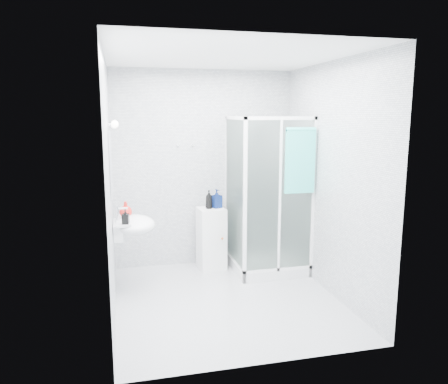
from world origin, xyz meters
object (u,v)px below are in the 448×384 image
object	(u,v)px
storage_cabinet	(211,238)
shampoo_bottle_b	(217,199)
wall_basin	(132,225)
shampoo_bottle_a	(209,199)
soap_dispenser_black	(125,217)
shower_enclosure	(263,238)
hand_towel	(300,159)
soap_dispenser_orange	(126,209)

from	to	relation	value
storage_cabinet	shampoo_bottle_b	distance (m)	0.54
shampoo_bottle_b	wall_basin	bearing A→B (deg)	-151.26
shampoo_bottle_a	soap_dispenser_black	bearing A→B (deg)	-144.27
shower_enclosure	hand_towel	size ratio (longest dim) A/B	2.58
shampoo_bottle_b	soap_dispenser_orange	xyz separation A→B (m)	(-1.17, -0.47, 0.02)
hand_towel	soap_dispenser_orange	distance (m)	2.11
hand_towel	shampoo_bottle_b	xyz separation A→B (m)	(-0.86, 0.69, -0.57)
storage_cabinet	shampoo_bottle_a	world-z (taller)	shampoo_bottle_a
wall_basin	shampoo_bottle_b	xyz separation A→B (m)	(1.11, 0.61, 0.14)
storage_cabinet	shampoo_bottle_a	size ratio (longest dim) A/B	3.35
hand_towel	shampoo_bottle_b	world-z (taller)	hand_towel
storage_cabinet	soap_dispenser_orange	distance (m)	1.31
shower_enclosure	soap_dispenser_black	world-z (taller)	shower_enclosure
shampoo_bottle_a	soap_dispenser_orange	world-z (taller)	shampoo_bottle_a
hand_towel	soap_dispenser_black	distance (m)	2.11
shampoo_bottle_b	soap_dispenser_orange	size ratio (longest dim) A/B	1.34
hand_towel	soap_dispenser_orange	xyz separation A→B (m)	(-2.03, 0.22, -0.55)
shower_enclosure	shampoo_bottle_b	bearing A→B (deg)	152.09
shampoo_bottle_a	soap_dispenser_black	size ratio (longest dim) A/B	1.52
shower_enclosure	shampoo_bottle_a	xyz separation A→B (m)	(-0.66, 0.27, 0.49)
shampoo_bottle_a	soap_dispenser_black	xyz separation A→B (m)	(-1.07, -0.77, 0.01)
soap_dispenser_black	soap_dispenser_orange	bearing A→B (deg)	88.63
shampoo_bottle_b	hand_towel	bearing A→B (deg)	-38.90
wall_basin	soap_dispenser_black	size ratio (longest dim) A/B	3.50
hand_towel	shampoo_bottle_b	bearing A→B (deg)	141.10
storage_cabinet	soap_dispenser_orange	size ratio (longest dim) A/B	4.43
storage_cabinet	hand_towel	xyz separation A→B (m)	(0.94, -0.67, 1.10)
shower_enclosure	shampoo_bottle_b	distance (m)	0.79
shampoo_bottle_a	soap_dispenser_orange	distance (m)	1.16
wall_basin	shampoo_bottle_a	distance (m)	1.17
shower_enclosure	wall_basin	size ratio (longest dim) A/B	3.57
wall_basin	soap_dispenser_orange	bearing A→B (deg)	115.98
shampoo_bottle_a	soap_dispenser_orange	size ratio (longest dim) A/B	1.32
wall_basin	storage_cabinet	size ratio (longest dim) A/B	0.69
soap_dispenser_orange	hand_towel	bearing A→B (deg)	-6.11
wall_basin	hand_towel	distance (m)	2.09
shower_enclosure	soap_dispenser_black	xyz separation A→B (m)	(-1.73, -0.50, 0.49)
wall_basin	shampoo_bottle_b	world-z (taller)	shampoo_bottle_b
storage_cabinet	soap_dispenser_black	xyz separation A→B (m)	(-1.10, -0.78, 0.54)
shower_enclosure	hand_towel	distance (m)	1.17
storage_cabinet	soap_dispenser_orange	world-z (taller)	soap_dispenser_orange
shower_enclosure	soap_dispenser_orange	size ratio (longest dim) A/B	10.89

